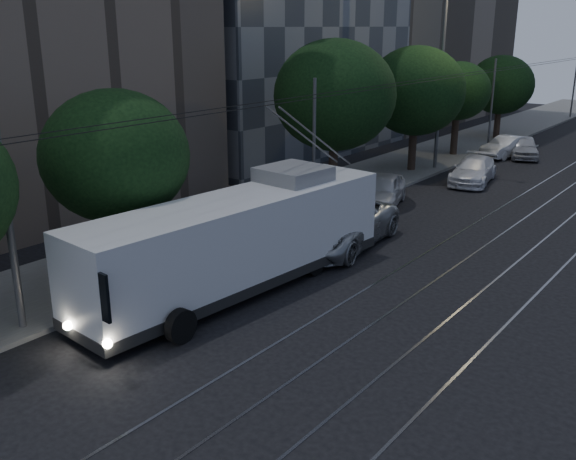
# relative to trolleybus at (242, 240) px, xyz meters

# --- Properties ---
(ground) EXTENTS (120.00, 120.00, 0.00)m
(ground) POSITION_rel_trolleybus_xyz_m (2.90, -2.73, -1.61)
(ground) COLOR black
(ground) RESTS_ON ground
(sidewalk) EXTENTS (5.00, 90.00, 0.15)m
(sidewalk) POSITION_rel_trolleybus_xyz_m (-4.60, 17.27, -1.53)
(sidewalk) COLOR #65635E
(sidewalk) RESTS_ON ground
(tram_rails) EXTENTS (4.52, 90.00, 0.02)m
(tram_rails) POSITION_rel_trolleybus_xyz_m (5.40, 17.27, -1.60)
(tram_rails) COLOR gray
(tram_rails) RESTS_ON ground
(overhead_wires) EXTENTS (2.23, 90.00, 6.00)m
(overhead_wires) POSITION_rel_trolleybus_xyz_m (-2.07, 17.27, 1.86)
(overhead_wires) COLOR black
(overhead_wires) RESTS_ON ground
(trolleybus) EXTENTS (3.32, 11.73, 5.63)m
(trolleybus) POSITION_rel_trolleybus_xyz_m (0.00, 0.00, 0.00)
(trolleybus) COLOR silver
(trolleybus) RESTS_ON ground
(pickup_silver) EXTENTS (3.47, 6.31, 1.68)m
(pickup_silver) POSITION_rel_trolleybus_xyz_m (0.20, 5.27, -0.77)
(pickup_silver) COLOR #A7ABAF
(pickup_silver) RESTS_ON ground
(car_white_a) EXTENTS (3.05, 4.70, 1.49)m
(car_white_a) POSITION_rel_trolleybus_xyz_m (-1.35, 11.27, -0.86)
(car_white_a) COLOR silver
(car_white_a) RESTS_ON ground
(car_white_b) EXTENTS (2.74, 4.93, 1.35)m
(car_white_b) POSITION_rel_trolleybus_xyz_m (0.20, 18.30, -0.93)
(car_white_b) COLOR silver
(car_white_b) RESTS_ON ground
(car_white_c) EXTENTS (2.32, 4.24, 1.32)m
(car_white_c) POSITION_rel_trolleybus_xyz_m (-0.82, 26.27, -0.94)
(car_white_c) COLOR silver
(car_white_c) RESTS_ON ground
(car_white_d) EXTENTS (2.96, 4.29, 1.36)m
(car_white_d) POSITION_rel_trolleybus_xyz_m (0.12, 26.77, -0.93)
(car_white_d) COLOR #B1B0B5
(car_white_d) RESTS_ON ground
(tree_1) EXTENTS (4.64, 4.64, 6.18)m
(tree_1) POSITION_rel_trolleybus_xyz_m (-3.69, -1.71, 2.47)
(tree_1) COLOR black
(tree_1) RESTS_ON ground
(tree_2) EXTENTS (5.71, 5.71, 7.48)m
(tree_2) POSITION_rel_trolleybus_xyz_m (-3.98, 11.13, 3.29)
(tree_2) COLOR black
(tree_2) RESTS_ON ground
(tree_3) EXTENTS (5.42, 5.42, 7.00)m
(tree_3) POSITION_rel_trolleybus_xyz_m (-3.60, 18.68, 2.94)
(tree_3) COLOR black
(tree_3) RESTS_ON ground
(tree_4) EXTENTS (4.01, 4.01, 5.92)m
(tree_4) POSITION_rel_trolleybus_xyz_m (-3.60, 24.51, 2.49)
(tree_4) COLOR black
(tree_4) RESTS_ON ground
(tree_5) EXTENTS (4.62, 4.62, 6.02)m
(tree_5) POSITION_rel_trolleybus_xyz_m (-3.71, 32.35, 2.33)
(tree_5) COLOR black
(tree_5) RESTS_ON ground
(streetlamp_near) EXTENTS (2.48, 0.44, 10.27)m
(streetlamp_near) POSITION_rel_trolleybus_xyz_m (-2.36, -5.94, 4.57)
(streetlamp_near) COLOR #5C5D5F
(streetlamp_near) RESTS_ON ground
(streetlamp_far) EXTENTS (2.66, 0.44, 11.16)m
(streetlamp_far) POSITION_rel_trolleybus_xyz_m (-2.34, 20.00, 5.05)
(streetlamp_far) COLOR #5C5D5F
(streetlamp_far) RESTS_ON ground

